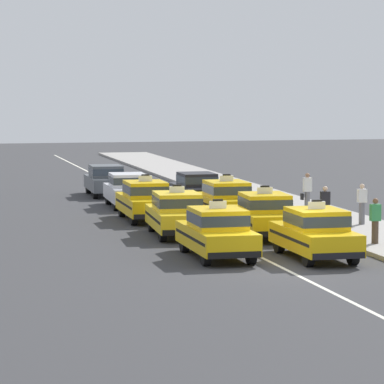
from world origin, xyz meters
The scene contains 17 objects.
ground_plane centered at (0.00, 0.00, 0.00)m, with size 160.00×160.00×0.00m, color #353538.
lane_stripe_left_right centered at (0.00, 20.00, 0.00)m, with size 0.14×80.00×0.01m, color silver.
sidewalk_curb centered at (5.60, 15.00, 0.07)m, with size 4.00×90.00×0.15m, color #9E9993.
taxi_left_nearest centered at (-1.47, 2.55, 0.88)m, with size 1.85×4.57×1.96m.
taxi_left_second centered at (-1.53, 8.26, 0.88)m, with size 2.10×4.67×1.96m.
taxi_left_third centered at (-1.70, 13.49, 0.88)m, with size 1.89×4.59×1.96m.
sedan_left_fourth centered at (-1.45, 18.95, 0.85)m, with size 1.92×4.36×1.58m.
sedan_left_fifth centered at (-1.55, 24.63, 0.85)m, with size 1.87×4.34×1.58m.
taxi_right_nearest centered at (1.61, 1.63, 0.88)m, with size 1.85×4.57×1.96m.
taxi_right_second centered at (1.55, 7.11, 0.88)m, with size 2.11×4.67×1.96m.
taxi_right_third centered at (1.62, 12.78, 0.88)m, with size 1.89×4.59×1.96m.
sedan_right_fourth centered at (1.77, 18.57, 0.85)m, with size 1.77×4.31×1.58m.
pedestrian_near_crosswalk centered at (6.20, 9.02, 0.97)m, with size 0.36×0.24×1.62m.
pedestrian_mid_block centered at (5.65, 14.04, 0.99)m, with size 0.47×0.24×1.68m.
pedestrian_by_storefront centered at (4.53, 3.62, 0.96)m, with size 0.36×0.24×1.59m.
pedestrian_trailing centered at (4.68, 9.10, 0.93)m, with size 0.36×0.24×1.55m.
fire_hydrant centered at (4.08, 7.88, 0.55)m, with size 0.36×0.22×0.73m.
Camera 1 is at (-11.02, -33.65, 5.65)m, focal length 107.81 mm.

